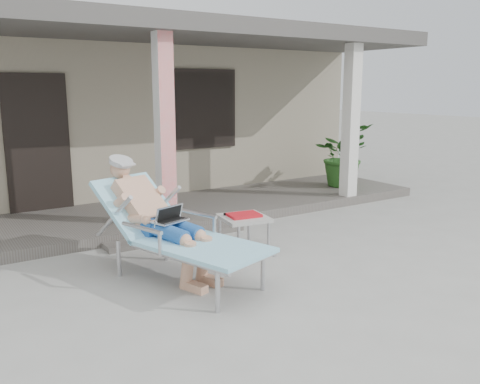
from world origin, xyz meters
TOP-DOWN VIEW (x-y plane):
  - ground at (0.00, 0.00)m, footprint 60.00×60.00m
  - house at (0.00, 6.50)m, footprint 10.40×5.40m
  - porch_deck at (0.00, 3.00)m, footprint 10.00×2.00m
  - porch_overhang at (0.00, 2.95)m, footprint 10.00×2.30m
  - porch_step at (0.00, 1.85)m, footprint 2.00×0.30m
  - lounger at (-0.69, 0.64)m, footprint 1.38×2.19m
  - side_table at (0.47, 0.89)m, footprint 0.63×0.63m
  - potted_palm at (4.06, 2.90)m, footprint 1.33×1.24m

SIDE VIEW (x-z plane):
  - ground at x=0.00m, z-range 0.00..0.00m
  - porch_step at x=0.00m, z-range 0.00..0.07m
  - porch_deck at x=0.00m, z-range 0.00..0.15m
  - side_table at x=0.47m, z-range 0.17..0.67m
  - potted_palm at x=4.06m, z-range 0.15..1.35m
  - lounger at x=-0.69m, z-range 0.16..1.54m
  - house at x=0.00m, z-range 0.02..3.32m
  - porch_overhang at x=0.00m, z-range 1.36..4.21m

